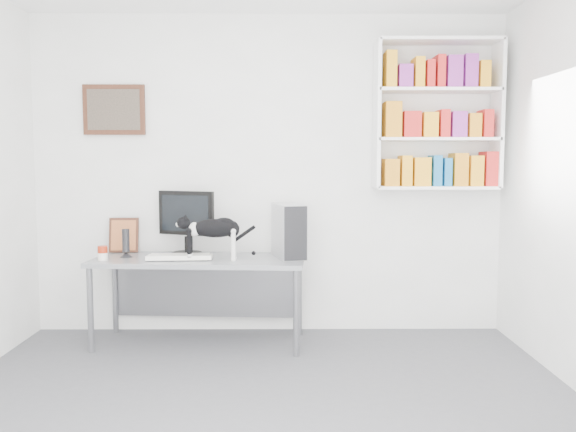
{
  "coord_description": "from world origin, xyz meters",
  "views": [
    {
      "loc": [
        0.13,
        -3.23,
        1.47
      ],
      "look_at": [
        0.16,
        1.53,
        1.04
      ],
      "focal_mm": 38.0,
      "sensor_mm": 36.0,
      "label": 1
    }
  ],
  "objects": [
    {
      "name": "leaning_print",
      "position": [
        -1.22,
        1.89,
        0.85
      ],
      "size": [
        0.25,
        0.11,
        0.3
      ],
      "primitive_type": "cube",
      "rotation": [
        0.0,
        0.0,
        0.04
      ],
      "color": "#4E2819",
      "rests_on": "desk"
    },
    {
      "name": "room",
      "position": [
        0.0,
        0.0,
        1.35
      ],
      "size": [
        4.01,
        4.01,
        2.7
      ],
      "color": "#4B4C50",
      "rests_on": "ground"
    },
    {
      "name": "monitor",
      "position": [
        -0.67,
        1.76,
        0.97
      ],
      "size": [
        0.56,
        0.42,
        0.54
      ],
      "primitive_type": "cube",
      "rotation": [
        0.0,
        0.0,
        -0.4
      ],
      "color": "black",
      "rests_on": "desk"
    },
    {
      "name": "cat",
      "position": [
        -0.42,
        1.47,
        0.87
      ],
      "size": [
        0.55,
        0.16,
        0.34
      ],
      "primitive_type": null,
      "rotation": [
        0.0,
        0.0,
        0.03
      ],
      "color": "black",
      "rests_on": "desk"
    },
    {
      "name": "pc_tower",
      "position": [
        0.17,
        1.64,
        0.91
      ],
      "size": [
        0.29,
        0.46,
        0.43
      ],
      "primitive_type": "cube",
      "rotation": [
        0.0,
        0.0,
        0.24
      ],
      "color": "#AFAFB4",
      "rests_on": "desk"
    },
    {
      "name": "wall_art",
      "position": [
        -1.3,
        1.97,
        1.9
      ],
      "size": [
        0.52,
        0.04,
        0.42
      ],
      "primitive_type": "cube",
      "color": "#4E2819",
      "rests_on": "room"
    },
    {
      "name": "keyboard",
      "position": [
        -0.69,
        1.52,
        0.72
      ],
      "size": [
        0.52,
        0.22,
        0.04
      ],
      "primitive_type": "cube",
      "rotation": [
        0.0,
        0.0,
        0.06
      ],
      "color": "white",
      "rests_on": "desk"
    },
    {
      "name": "soup_can",
      "position": [
        -1.29,
        1.49,
        0.75
      ],
      "size": [
        0.09,
        0.09,
        0.11
      ],
      "primitive_type": "cylinder",
      "rotation": [
        0.0,
        0.0,
        0.16
      ],
      "color": "#A7260E",
      "rests_on": "desk"
    },
    {
      "name": "speaker",
      "position": [
        -1.14,
        1.63,
        0.82
      ],
      "size": [
        0.13,
        0.13,
        0.24
      ],
      "primitive_type": "cylinder",
      "rotation": [
        0.0,
        0.0,
        0.25
      ],
      "color": "black",
      "rests_on": "desk"
    },
    {
      "name": "desk",
      "position": [
        -0.55,
        1.59,
        0.35
      ],
      "size": [
        1.71,
        0.76,
        0.7
      ],
      "primitive_type": "cube",
      "rotation": [
        0.0,
        0.0,
        -0.07
      ],
      "color": "gray",
      "rests_on": "room"
    },
    {
      "name": "bookshelf",
      "position": [
        1.4,
        1.85,
        1.85
      ],
      "size": [
        1.03,
        0.28,
        1.24
      ],
      "primitive_type": "cube",
      "color": "white",
      "rests_on": "room"
    }
  ]
}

